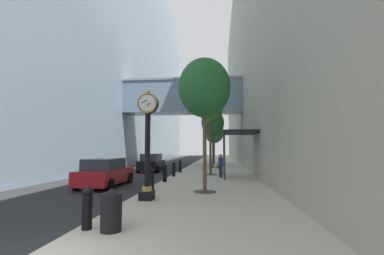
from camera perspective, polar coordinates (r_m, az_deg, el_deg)
The scene contains 19 objects.
ground_plane at distance 31.81m, azimuth -0.88°, elevation -8.47°, with size 110.00×110.00×0.00m, color #262628.
sidewalk_right at distance 34.59m, azimuth 5.00°, elevation -8.02°, with size 6.36×80.00×0.14m, color #BCB29E.
building_block_left at distance 40.65m, azimuth -17.86°, elevation 17.25°, with size 23.02×80.00×34.37m.
building_block_right at distance 37.42m, azimuth 17.11°, elevation 15.25°, with size 9.00×80.00×29.44m.
street_clock at distance 11.01m, azimuth -9.48°, elevation -2.35°, with size 0.84×0.55×4.46m.
bollard_nearest at distance 7.57m, azimuth -21.46°, elevation -15.52°, with size 0.27×0.27×1.07m.
bollard_third at distance 13.63m, azimuth -8.63°, elevation -10.73°, with size 0.27×0.27×1.07m.
bollard_fourth at distance 16.79m, azimuth -5.82°, elevation -9.58°, with size 0.27×0.27×1.07m.
bollard_fifth at distance 19.98m, azimuth -3.92°, elevation -8.78°, with size 0.27×0.27×1.07m.
bollard_sixth at distance 23.18m, azimuth -2.55°, elevation -8.20°, with size 0.27×0.27×1.07m.
street_tree_near at distance 13.13m, azimuth 2.67°, elevation 8.37°, with size 2.53×2.53×6.45m.
street_tree_mid_near at distance 21.51m, azimuth 3.91°, elevation 3.87°, with size 1.97×1.97×6.38m.
street_tree_mid_far at distance 29.89m, azimuth 4.45°, elevation 0.99°, with size 2.53×2.53×6.40m.
street_tree_far at distance 38.30m, azimuth 4.76°, elevation -1.06°, with size 2.71×2.71×5.93m.
trash_bin at distance 7.22m, azimuth -16.85°, elevation -16.36°, with size 0.53×0.53×1.05m.
pedestrian_walking at distance 19.35m, azimuth 6.11°, elevation -7.98°, with size 0.51×0.43×1.66m.
storefront_awning at distance 19.45m, azimuth 10.01°, elevation -1.22°, with size 2.40×3.60×3.30m.
car_black_near at distance 25.95m, azimuth -8.62°, elevation -7.49°, with size 2.01×4.16×1.70m.
car_red_mid at distance 16.51m, azimuth -18.01°, elevation -9.16°, with size 2.14×4.72×1.61m.
Camera 1 is at (3.69, -4.52, 2.18)m, focal length 24.97 mm.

